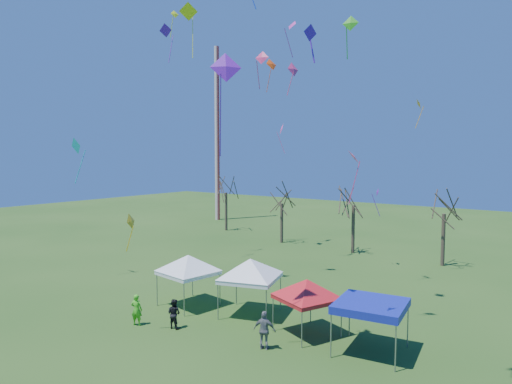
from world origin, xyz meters
TOP-DOWN VIEW (x-y plane):
  - ground at (0.00, 0.00)m, footprint 140.00×140.00m
  - radio_mast at (-28.00, 34.00)m, footprint 0.70×0.70m
  - tree_0 at (-20.85, 27.38)m, footprint 3.83×3.83m
  - tree_1 at (-10.77, 24.65)m, footprint 3.42×3.42m
  - tree_2 at (-2.37, 24.38)m, footprint 3.71×3.71m
  - tree_3 at (6.03, 24.04)m, footprint 3.59×3.59m
  - tent_white_west at (-4.24, 3.71)m, footprint 4.20×4.20m
  - tent_white_mid at (-0.12, 4.70)m, footprint 4.21×4.21m
  - tent_red at (4.08, 4.05)m, footprint 3.59×3.59m
  - tent_blue at (7.68, 3.88)m, footprint 3.55×3.55m
  - person_grey at (3.36, 1.20)m, footprint 1.20×0.80m
  - person_green at (-4.22, -0.40)m, footprint 0.75×0.64m
  - person_dark at (-2.20, 0.51)m, footprint 0.87×0.72m
  - kite_18 at (5.68, 5.41)m, footprint 0.86×0.43m
  - kite_1 at (-3.51, -1.20)m, footprint 0.62×0.91m
  - kite_21 at (-14.40, 12.69)m, footprint 0.71×0.87m
  - kite_26 at (-5.54, 18.00)m, footprint 1.23×1.13m
  - kite_17 at (5.38, 6.84)m, footprint 1.11×1.22m
  - kite_24 at (-4.03, 11.36)m, footprint 1.10×0.66m
  - kite_7 at (-13.54, 10.82)m, footprint 1.22×1.01m
  - kite_19 at (5.01, 19.61)m, footprint 0.79×0.94m
  - kite_13 at (-9.30, 22.20)m, footprint 1.14×1.20m
  - kite_25 at (6.73, -0.57)m, footprint 0.38×0.67m
  - kite_2 at (-10.55, 22.28)m, footprint 1.01×1.51m
  - kite_14 at (-15.76, 3.59)m, footprint 1.35×0.95m
  - kite_11 at (-5.15, 17.64)m, footprint 0.82×1.37m
  - kite_5 at (2.56, -0.68)m, footprint 1.36×1.38m
  - kite_22 at (1.56, 20.21)m, footprint 0.81×0.88m
  - kite_8 at (-6.67, 6.49)m, footprint 1.52×1.47m

SIDE VIEW (x-z plane):
  - ground at x=0.00m, z-range 0.00..0.00m
  - person_dark at x=-2.20m, z-range 0.00..1.62m
  - person_green at x=-4.22m, z-range 0.00..1.75m
  - person_grey at x=3.36m, z-range 0.00..1.89m
  - tent_blue at x=7.68m, z-range 1.04..3.52m
  - tent_red at x=4.08m, z-range 1.05..4.47m
  - tent_white_west at x=-4.24m, z-range 1.15..4.88m
  - tent_white_mid at x=-0.12m, z-range 1.19..5.08m
  - tree_1 at x=-10.77m, z-range 2.02..9.56m
  - kite_1 at x=-3.51m, z-range 4.96..6.97m
  - tree_3 at x=6.03m, z-range 2.12..10.03m
  - kite_22 at x=1.56m, z-range 5.03..7.47m
  - tree_2 at x=-2.37m, z-range 2.20..10.38m
  - tree_0 at x=-20.85m, z-range 2.27..10.70m
  - kite_17 at x=5.38m, z-range 7.81..10.83m
  - kite_14 at x=-15.76m, z-range 8.40..11.89m
  - kite_13 at x=-9.30m, z-range 10.55..13.57m
  - radio_mast at x=-28.00m, z-range 0.00..25.00m
  - kite_5 at x=2.56m, z-range 10.99..15.63m
  - kite_19 at x=5.01m, z-range 12.21..14.53m
  - kite_25 at x=6.73m, z-range 13.42..14.93m
  - kite_18 at x=5.68m, z-range 14.98..17.16m
  - kite_24 at x=-4.03m, z-range 15.21..17.97m
  - kite_11 at x=-5.15m, z-range 15.38..18.27m
  - kite_2 at x=-10.55m, z-range 16.87..20.32m
  - kite_8 at x=-6.67m, z-range 17.29..21.03m
  - kite_7 at x=-13.54m, z-range 18.22..21.57m
  - kite_26 at x=-5.54m, z-range 19.09..22.19m
  - kite_21 at x=-14.40m, z-range 20.62..23.04m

